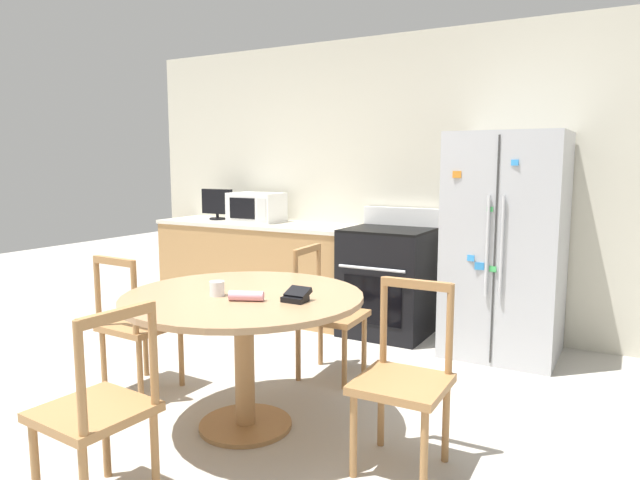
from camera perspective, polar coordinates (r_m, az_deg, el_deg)
The scene contains 15 objects.
ground_plane at distance 3.38m, azimuth -12.70°, elevation -18.39°, with size 14.00×14.00×0.00m, color #B2ADA3.
back_wall at distance 5.30m, azimuth 6.47°, elevation 5.78°, with size 5.20×0.10×2.60m.
kitchen_counter at distance 5.66m, azimuth -6.23°, elevation -2.75°, with size 2.06×0.64×0.90m.
refrigerator at distance 4.58m, azimuth 18.05°, elevation -0.50°, with size 0.83×0.75×1.70m.
oven_range at distance 4.96m, azimuth 6.80°, elevation -4.04°, with size 0.71×0.68×1.08m.
microwave at distance 5.64m, azimuth -6.37°, elevation 3.27°, with size 0.51×0.35×0.28m.
countertop_tv at distance 5.91m, azimuth -10.25°, elevation 3.64°, with size 0.36×0.16×0.31m.
dining_table at distance 3.18m, azimuth -7.64°, elevation -7.68°, with size 1.31×1.31×0.77m.
dining_chair_near at distance 2.68m, azimuth -21.34°, elevation -15.75°, with size 0.45×0.45×0.90m.
dining_chair_far at distance 3.97m, azimuth 0.80°, elevation -7.49°, with size 0.44×0.44×0.90m.
dining_chair_left at distance 3.90m, azimuth -17.75°, elevation -8.15°, with size 0.44×0.44×0.90m.
dining_chair_right at distance 2.85m, azimuth 8.39°, elevation -13.77°, with size 0.43×0.43×0.90m.
candle_glass at distance 3.13m, azimuth -10.26°, elevation -4.89°, with size 0.08×0.08×0.08m.
folded_napkin at distance 2.99m, azimuth -7.38°, elevation -5.57°, with size 0.19×0.12×0.05m.
wallet at distance 2.96m, azimuth -2.37°, elevation -5.62°, with size 0.12×0.13×0.07m.
Camera 1 is at (2.06, -2.23, 1.48)m, focal length 32.00 mm.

